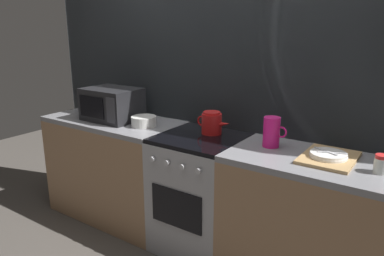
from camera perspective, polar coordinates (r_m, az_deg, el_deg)
ground_plane at (r=3.05m, az=1.22°, el=-17.67°), size 8.00×8.00×0.00m
back_wall at (r=2.86m, az=4.92°, el=6.04°), size 3.60×0.05×2.40m
counter_left at (r=3.36m, az=-11.74°, el=-6.06°), size 1.20×0.60×0.90m
stove_unit at (r=2.83m, az=1.26°, el=-10.05°), size 0.60×0.63×0.90m
counter_right at (r=2.51m, az=19.32°, el=-14.53°), size 1.20×0.60×0.90m
microwave at (r=3.17m, az=-12.33°, el=3.64°), size 0.46×0.35×0.27m
kettle at (r=2.71m, az=3.10°, el=0.79°), size 0.28×0.15×0.17m
mixing_bowl at (r=2.94m, az=-7.50°, el=1.05°), size 0.20×0.20×0.08m
pitcher at (r=2.47m, az=12.28°, el=-0.61°), size 0.16×0.11×0.20m
dish_pile at (r=2.35m, az=20.47°, el=-4.19°), size 0.30×0.40×0.06m
spice_jar at (r=2.24m, az=27.32°, el=-5.03°), size 0.08×0.08×0.10m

